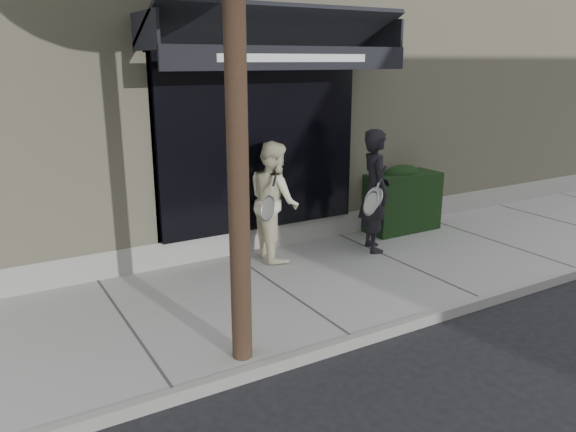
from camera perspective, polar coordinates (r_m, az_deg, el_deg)
ground at (r=8.50m, az=11.14°, el=-5.28°), size 80.00×80.00×0.00m
sidewalk at (r=8.48m, az=11.17°, el=-4.91°), size 20.00×3.00×0.12m
curb at (r=7.49m, az=19.10°, el=-8.25°), size 20.00×0.10×0.14m
building_facade at (r=12.09m, az=-4.37°, el=14.36°), size 14.30×8.04×5.64m
hedge at (r=9.91m, az=11.35°, el=1.68°), size 1.30×0.70×1.14m
pedestrian_front at (r=8.66m, az=8.83°, el=2.54°), size 0.79×0.90×1.88m
pedestrian_back at (r=8.22m, az=-1.43°, el=1.57°), size 0.78×0.97×1.76m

